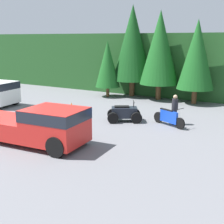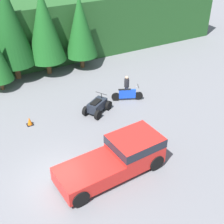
# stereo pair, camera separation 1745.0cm
# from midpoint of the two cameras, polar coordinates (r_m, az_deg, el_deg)

# --- Properties ---
(ground_plane) EXTENTS (80.00, 80.00, 0.00)m
(ground_plane) POSITION_cam_midpoint_polar(r_m,az_deg,el_deg) (14.71, 6.33, -20.68)
(ground_plane) COLOR slate
(hillside_backdrop) EXTENTS (44.00, 6.00, 5.22)m
(hillside_backdrop) POSITION_cam_midpoint_polar(r_m,az_deg,el_deg) (28.20, 19.83, 1.10)
(hillside_backdrop) COLOR #235123
(hillside_backdrop) RESTS_ON ground_plane
(tree_left) EXTENTS (2.04, 2.04, 4.64)m
(tree_left) POSITION_cam_midpoint_polar(r_m,az_deg,el_deg) (23.70, 16.37, -0.56)
(tree_left) COLOR brown
(tree_left) RESTS_ON ground_plane
(tree_mid_left) EXTENTS (3.29, 3.29, 7.48)m
(tree_mid_left) POSITION_cam_midpoint_polar(r_m,az_deg,el_deg) (24.39, 21.04, 3.48)
(tree_mid_left) COLOR brown
(tree_mid_left) RESTS_ON ground_plane
(tree_mid_right) EXTENTS (3.05, 3.05, 6.94)m
(tree_mid_right) POSITION_cam_midpoint_polar(r_m,az_deg,el_deg) (23.85, 26.86, 1.93)
(tree_mid_right) COLOR brown
(tree_mid_right) RESTS_ON ground_plane
(tree_right) EXTENTS (2.72, 2.72, 6.18)m
(tree_right) POSITION_cam_midpoint_polar(r_m,az_deg,el_deg) (23.76, 33.82, -0.04)
(tree_right) COLOR brown
(tree_right) RESTS_ON ground_plane
(pickup_truck_red) EXTENTS (5.82, 2.60, 1.79)m
(pickup_truck_red) POSITION_cam_midpoint_polar(r_m,az_deg,el_deg) (12.80, 17.90, -21.90)
(pickup_truck_red) COLOR red
(pickup_truck_red) RESTS_ON ground_plane
(dirt_bike) EXTENTS (2.14, 1.09, 1.13)m
(dirt_bike) POSITION_cam_midpoint_polar(r_m,az_deg,el_deg) (18.31, 35.24, -14.29)
(dirt_bike) COLOR black
(dirt_bike) RESTS_ON ground_plane
(quad_atv) EXTENTS (2.32, 2.04, 1.22)m
(quad_atv) POSITION_cam_midpoint_polar(r_m,az_deg,el_deg) (17.80, 26.73, -13.93)
(quad_atv) COLOR black
(quad_atv) RESTS_ON ground_plane
(rider_person) EXTENTS (0.41, 0.41, 1.72)m
(rider_person) POSITION_cam_midpoint_polar(r_m,az_deg,el_deg) (18.52, 35.89, -12.48)
(rider_person) COLOR navy
(rider_person) RESTS_ON ground_plane
(traffic_cone) EXTENTS (0.42, 0.42, 0.55)m
(traffic_cone) POSITION_cam_midpoint_polar(r_m,az_deg,el_deg) (19.18, 13.14, -11.54)
(traffic_cone) COLOR black
(traffic_cone) RESTS_ON ground_plane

